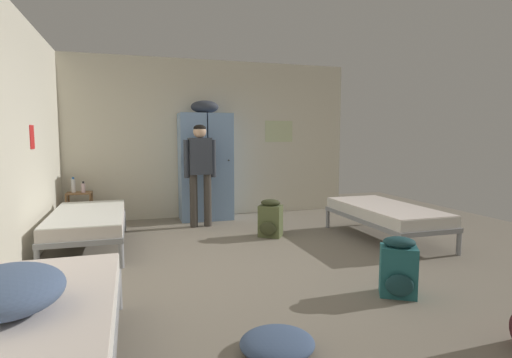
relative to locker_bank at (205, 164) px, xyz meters
The scene contains 14 objects.
ground_plane 2.86m from the locker_bank, 86.07° to the right, with size 9.49×9.49×0.00m, color gray.
room_backdrop 1.80m from the locker_bank, 132.53° to the right, with size 5.18×5.99×2.81m.
locker_bank is the anchor object (origin of this frame).
shelf_unit 2.14m from the locker_bank, behind, with size 0.38×0.30×0.57m.
bed_left_front 4.79m from the locker_bank, 112.19° to the right, with size 0.90×1.90×0.49m.
bed_left_rear 2.38m from the locker_bank, 141.30° to the right, with size 0.90×1.90×0.49m.
bed_right 3.12m from the locker_bank, 44.99° to the right, with size 0.90×1.90×0.49m.
bedding_heap 4.92m from the locker_bank, 112.82° to the right, with size 0.58×0.63×0.26m.
person_traveler 0.60m from the locker_bank, 108.13° to the right, with size 0.52×0.22×1.64m.
water_bottle 2.15m from the locker_bank, behind, with size 0.06×0.06×0.24m.
lotion_bottle 2.01m from the locker_bank, behind, with size 0.06×0.06×0.18m.
backpack_teal 4.14m from the locker_bank, 74.84° to the right, with size 0.40×0.41×0.55m.
backpack_olive 1.81m from the locker_bank, 66.32° to the right, with size 0.41×0.41×0.55m.
clothes_pile_denim 4.64m from the locker_bank, 94.19° to the right, with size 0.51×0.49×0.14m.
Camera 1 is at (-1.42, -4.28, 1.46)m, focal length 28.27 mm.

